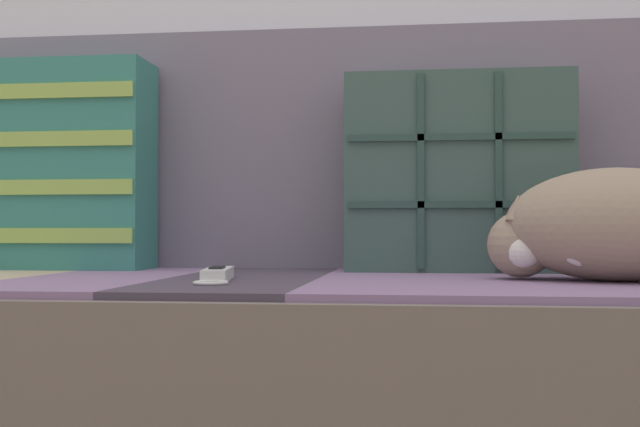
% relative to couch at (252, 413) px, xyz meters
% --- Properties ---
extents(couch, '(1.74, 0.79, 0.44)m').
position_rel_couch_xyz_m(couch, '(0.00, 0.00, 0.00)').
color(couch, brown).
rests_on(couch, ground_plane).
extents(sofa_backrest, '(1.71, 0.14, 0.47)m').
position_rel_couch_xyz_m(sofa_backrest, '(0.00, 0.33, 0.46)').
color(sofa_backrest, slate).
rests_on(sofa_backrest, couch).
extents(throw_pillow_quilted, '(0.40, 0.14, 0.36)m').
position_rel_couch_xyz_m(throw_pillow_quilted, '(0.34, 0.18, 0.40)').
color(throw_pillow_quilted, '#38514C').
rests_on(throw_pillow_quilted, couch).
extents(throw_pillow_striped, '(0.42, 0.14, 0.40)m').
position_rel_couch_xyz_m(throw_pillow_striped, '(-0.45, 0.18, 0.42)').
color(throw_pillow_striped, '#337A70').
rests_on(throw_pillow_striped, couch).
extents(sleeping_cat, '(0.37, 0.27, 0.17)m').
position_rel_couch_xyz_m(sleeping_cat, '(0.54, -0.08, 0.30)').
color(sleeping_cat, gray).
rests_on(sleeping_cat, couch).
extents(game_remote_far, '(0.07, 0.20, 0.02)m').
position_rel_couch_xyz_m(game_remote_far, '(-0.02, -0.13, 0.23)').
color(game_remote_far, white).
rests_on(game_remote_far, couch).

